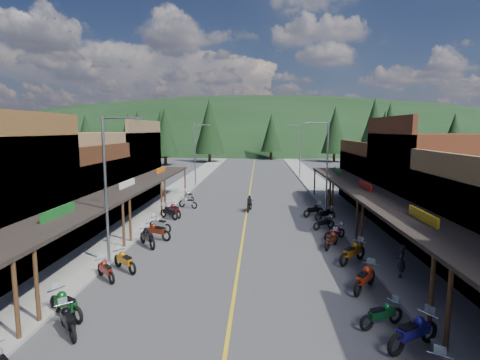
# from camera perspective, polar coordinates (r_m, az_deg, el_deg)

# --- Properties ---
(ground) EXTENTS (220.00, 220.00, 0.00)m
(ground) POSITION_cam_1_polar(r_m,az_deg,el_deg) (26.35, 0.49, -8.39)
(ground) COLOR #38383A
(ground) RESTS_ON ground
(centerline) EXTENTS (0.15, 90.00, 0.01)m
(centerline) POSITION_cam_1_polar(r_m,az_deg,el_deg) (45.89, 1.55, -1.44)
(centerline) COLOR gold
(centerline) RESTS_ON ground
(sidewalk_west) EXTENTS (3.40, 94.00, 0.15)m
(sidewalk_west) POSITION_cam_1_polar(r_m,az_deg,el_deg) (46.89, -9.14, -1.26)
(sidewalk_west) COLOR gray
(sidewalk_west) RESTS_ON ground
(sidewalk_east) EXTENTS (3.40, 94.00, 0.15)m
(sidewalk_east) POSITION_cam_1_polar(r_m,az_deg,el_deg) (46.50, 12.33, -1.41)
(sidewalk_east) COLOR gray
(sidewalk_east) RESTS_ON ground
(shop_west_2) EXTENTS (10.90, 9.00, 6.20)m
(shop_west_2) POSITION_cam_1_polar(r_m,az_deg,el_deg) (31.16, -25.54, -1.86)
(shop_west_2) COLOR #3F2111
(shop_west_2) RESTS_ON ground
(shop_west_3) EXTENTS (10.90, 10.20, 8.20)m
(shop_west_3) POSITION_cam_1_polar(r_m,az_deg,el_deg) (39.67, -19.09, 1.81)
(shop_west_3) COLOR brown
(shop_west_3) RESTS_ON ground
(shop_east_2) EXTENTS (10.90, 9.00, 8.20)m
(shop_east_2) POSITION_cam_1_polar(r_m,az_deg,el_deg) (30.08, 27.90, -0.43)
(shop_east_2) COLOR #562B19
(shop_east_2) RESTS_ON ground
(shop_east_3) EXTENTS (10.90, 10.20, 6.20)m
(shop_east_3) POSITION_cam_1_polar(r_m,az_deg,el_deg) (39.02, 21.87, 0.13)
(shop_east_3) COLOR #4C2D16
(shop_east_3) RESTS_ON ground
(streetlight_0) EXTENTS (2.16, 0.18, 8.00)m
(streetlight_0) POSITION_cam_1_polar(r_m,az_deg,el_deg) (21.08, -19.46, -0.50)
(streetlight_0) COLOR gray
(streetlight_0) RESTS_ON ground
(streetlight_1) EXTENTS (2.16, 0.18, 8.00)m
(streetlight_1) POSITION_cam_1_polar(r_m,az_deg,el_deg) (48.05, -6.71, 4.27)
(streetlight_1) COLOR gray
(streetlight_1) RESTS_ON ground
(streetlight_2) EXTENTS (2.16, 0.18, 8.00)m
(streetlight_2) POSITION_cam_1_polar(r_m,az_deg,el_deg) (33.93, 12.91, 2.70)
(streetlight_2) COLOR gray
(streetlight_2) RESTS_ON ground
(streetlight_3) EXTENTS (2.16, 0.18, 8.00)m
(streetlight_3) POSITION_cam_1_polar(r_m,az_deg,el_deg) (55.68, 9.01, 4.69)
(streetlight_3) COLOR gray
(streetlight_3) RESTS_ON ground
(ridge_hill) EXTENTS (310.00, 140.00, 60.00)m
(ridge_hill) POSITION_cam_1_polar(r_m,az_deg,el_deg) (160.46, 2.54, 5.10)
(ridge_hill) COLOR black
(ridge_hill) RESTS_ON ground
(pine_0) EXTENTS (5.04, 5.04, 11.00)m
(pine_0) POSITION_cam_1_polar(r_m,az_deg,el_deg) (96.47, -22.44, 6.65)
(pine_0) COLOR black
(pine_0) RESTS_ON ground
(pine_1) EXTENTS (5.88, 5.88, 12.50)m
(pine_1) POSITION_cam_1_polar(r_m,az_deg,el_deg) (98.53, -11.93, 7.51)
(pine_1) COLOR black
(pine_1) RESTS_ON ground
(pine_2) EXTENTS (6.72, 6.72, 14.00)m
(pine_2) POSITION_cam_1_polar(r_m,az_deg,el_deg) (84.02, -4.70, 8.16)
(pine_2) COLOR black
(pine_2) RESTS_ON ground
(pine_3) EXTENTS (5.04, 5.04, 11.00)m
(pine_3) POSITION_cam_1_polar(r_m,az_deg,el_deg) (91.34, 4.79, 7.18)
(pine_3) COLOR black
(pine_3) RESTS_ON ground
(pine_4) EXTENTS (5.88, 5.88, 12.50)m
(pine_4) POSITION_cam_1_polar(r_m,az_deg,el_deg) (86.96, 14.27, 7.44)
(pine_4) COLOR black
(pine_4) RESTS_ON ground
(pine_5) EXTENTS (6.72, 6.72, 14.00)m
(pine_5) POSITION_cam_1_polar(r_m,az_deg,el_deg) (102.72, 21.82, 7.55)
(pine_5) COLOR black
(pine_5) RESTS_ON ground
(pine_6) EXTENTS (5.04, 5.04, 11.00)m
(pine_6) POSITION_cam_1_polar(r_m,az_deg,el_deg) (99.96, 29.82, 6.23)
(pine_6) COLOR black
(pine_6) RESTS_ON ground
(pine_7) EXTENTS (5.88, 5.88, 12.50)m
(pine_7) POSITION_cam_1_polar(r_m,az_deg,el_deg) (106.55, -15.29, 7.41)
(pine_7) COLOR black
(pine_7) RESTS_ON ground
(pine_8) EXTENTS (4.48, 4.48, 10.00)m
(pine_8) POSITION_cam_1_polar(r_m,az_deg,el_deg) (69.26, -16.64, 6.30)
(pine_8) COLOR black
(pine_8) RESTS_ON ground
(pine_9) EXTENTS (4.93, 4.93, 10.80)m
(pine_9) POSITION_cam_1_polar(r_m,az_deg,el_deg) (73.94, 21.13, 6.49)
(pine_9) COLOR black
(pine_9) RESTS_ON ground
(pine_10) EXTENTS (5.38, 5.38, 11.60)m
(pine_10) POSITION_cam_1_polar(r_m,az_deg,el_deg) (77.67, -11.38, 7.18)
(pine_10) COLOR black
(pine_10) RESTS_ON ground
(pine_11) EXTENTS (5.82, 5.82, 12.40)m
(pine_11) POSITION_cam_1_polar(r_m,az_deg,el_deg) (66.06, 19.73, 7.17)
(pine_11) COLOR black
(pine_11) RESTS_ON ground
(bike_west_2) EXTENTS (1.77, 1.92, 1.12)m
(bike_west_2) POSITION_cam_1_polar(r_m,az_deg,el_deg) (15.56, -24.78, -18.75)
(bike_west_2) COLOR black
(bike_west_2) RESTS_ON ground
(bike_west_3) EXTENTS (2.22, 1.78, 1.24)m
(bike_west_3) POSITION_cam_1_polar(r_m,az_deg,el_deg) (16.74, -25.04, -16.61)
(bike_west_3) COLOR #0E4717
(bike_west_3) RESTS_ON ground
(bike_west_4) EXTENTS (1.79, 1.84, 1.10)m
(bike_west_4) POSITION_cam_1_polar(r_m,az_deg,el_deg) (19.87, -19.78, -12.65)
(bike_west_4) COLOR maroon
(bike_west_4) RESTS_ON ground
(bike_west_5) EXTENTS (2.04, 1.93, 1.20)m
(bike_west_5) POSITION_cam_1_polar(r_m,az_deg,el_deg) (20.72, -17.16, -11.54)
(bike_west_5) COLOR #B96A0D
(bike_west_5) RESTS_ON ground
(bike_west_6) EXTENTS (1.98, 2.26, 1.29)m
(bike_west_6) POSITION_cam_1_polar(r_m,az_deg,el_deg) (24.40, -13.93, -8.36)
(bike_west_6) COLOR black
(bike_west_6) RESTS_ON ground
(bike_west_7) EXTENTS (2.39, 1.71, 1.31)m
(bike_west_7) POSITION_cam_1_polar(r_m,az_deg,el_deg) (25.74, -12.59, -7.46)
(bike_west_7) COLOR maroon
(bike_west_7) RESTS_ON ground
(bike_west_8) EXTENTS (2.15, 1.70, 1.20)m
(bike_west_8) POSITION_cam_1_polar(r_m,az_deg,el_deg) (27.72, -12.08, -6.47)
(bike_west_8) COLOR #949398
(bike_west_8) RESTS_ON ground
(bike_west_9) EXTENTS (2.12, 1.90, 1.23)m
(bike_west_9) POSITION_cam_1_polar(r_m,az_deg,el_deg) (31.34, -10.79, -4.76)
(bike_west_9) COLOR black
(bike_west_9) RESTS_ON ground
(bike_west_10) EXTENTS (2.03, 2.32, 1.33)m
(bike_west_10) POSITION_cam_1_polar(r_m,az_deg,el_deg) (31.95, -10.00, -4.41)
(bike_west_10) COLOR maroon
(bike_west_10) RESTS_ON ground
(bike_west_11) EXTENTS (2.13, 1.53, 1.17)m
(bike_west_11) POSITION_cam_1_polar(r_m,az_deg,el_deg) (35.33, -7.93, -3.33)
(bike_west_11) COLOR #A5A6AB
(bike_west_11) RESTS_ON ground
(bike_west_12) EXTENTS (1.88, 2.35, 1.31)m
(bike_west_12) POSITION_cam_1_polar(r_m,az_deg,el_deg) (38.11, -7.77, -2.41)
(bike_west_12) COLOR #AAA9AF
(bike_west_12) RESTS_ON ground
(bike_east_2) EXTENTS (2.39, 1.86, 1.33)m
(bike_east_2) POSITION_cam_1_polar(r_m,az_deg,el_deg) (14.62, 24.94, -20.09)
(bike_east_2) COLOR navy
(bike_east_2) RESTS_ON ground
(bike_east_3) EXTENTS (2.02, 1.41, 1.10)m
(bike_east_3) POSITION_cam_1_polar(r_m,az_deg,el_deg) (15.63, 20.80, -18.44)
(bike_east_3) COLOR #0D441F
(bike_east_3) RESTS_ON ground
(bike_east_4) EXTENTS (1.95, 2.28, 1.30)m
(bike_east_4) POSITION_cam_1_polar(r_m,az_deg,el_deg) (18.48, 18.49, -13.83)
(bike_east_4) COLOR red
(bike_east_4) RESTS_ON ground
(bike_east_5) EXTENTS (2.21, 2.18, 1.33)m
(bike_east_5) POSITION_cam_1_polar(r_m,az_deg,el_deg) (21.82, 16.79, -10.36)
(bike_east_5) COLOR #AA640C
(bike_east_5) RESTS_ON ground
(bike_east_6) EXTENTS (1.61, 2.08, 1.15)m
(bike_east_6) POSITION_cam_1_polar(r_m,az_deg,el_deg) (24.14, 13.78, -8.71)
(bike_east_6) COLOR maroon
(bike_east_6) RESTS_ON ground
(bike_east_7) EXTENTS (1.91, 1.71, 1.10)m
(bike_east_7) POSITION_cam_1_polar(r_m,az_deg,el_deg) (25.98, 14.25, -7.61)
(bike_east_7) COLOR maroon
(bike_east_7) RESTS_ON ground
(bike_east_8) EXTENTS (1.91, 1.46, 1.06)m
(bike_east_8) POSITION_cam_1_polar(r_m,az_deg,el_deg) (28.33, 12.67, -6.32)
(bike_east_8) COLOR black
(bike_east_8) RESTS_ON ground
(bike_east_9) EXTENTS (2.04, 1.54, 1.13)m
(bike_east_9) POSITION_cam_1_polar(r_m,az_deg,el_deg) (31.19, 12.86, -4.97)
(bike_east_9) COLOR black
(bike_east_9) RESTS_ON ground
(bike_east_10) EXTENTS (2.13, 1.80, 1.21)m
(bike_east_10) POSITION_cam_1_polar(r_m,az_deg,el_deg) (32.22, 11.13, -4.44)
(bike_east_10) COLOR black
(bike_east_10) RESTS_ON ground
(rider_on_bike) EXTENTS (0.93, 2.05, 1.51)m
(rider_on_bike) POSITION_cam_1_polar(r_m,az_deg,el_deg) (33.60, 1.45, -3.80)
(rider_on_bike) COLOR black
(rider_on_bike) RESTS_ON ground
(pedestrian_east_a) EXTENTS (0.55, 0.69, 1.64)m
(pedestrian_east_a) POSITION_cam_1_polar(r_m,az_deg,el_deg) (20.21, 23.36, -11.23)
(pedestrian_east_a) COLOR #241E2D
(pedestrian_east_a) RESTS_ON sidewalk_east
(pedestrian_east_b) EXTENTS (0.86, 0.84, 1.57)m
(pedestrian_east_b) POSITION_cam_1_polar(r_m,az_deg,el_deg) (36.56, 13.33, -2.53)
(pedestrian_east_b) COLOR brown
(pedestrian_east_b) RESTS_ON sidewalk_east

